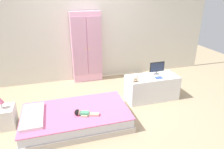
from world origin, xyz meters
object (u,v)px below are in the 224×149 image
object	(u,v)px
bed	(76,118)
nightstand	(4,117)
doll	(82,113)
tv_stand	(152,87)
wardrobe	(87,48)
tv_monitor	(157,67)
book_blue	(159,78)
table_lamp	(0,101)
rocking_horse_toy	(136,79)

from	to	relation	value
bed	nightstand	bearing A→B (deg)	166.51
doll	tv_stand	world-z (taller)	tv_stand
tv_stand	wardrobe	bearing A→B (deg)	130.56
tv_monitor	book_blue	size ratio (longest dim) A/B	2.21
table_lamp	wardrobe	xyz separation A→B (m)	(1.63, 1.49, 0.36)
rocking_horse_toy	tv_monitor	bearing A→B (deg)	23.06
bed	table_lamp	bearing A→B (deg)	166.51
bed	rocking_horse_toy	distance (m)	1.30
doll	wardrobe	bearing A→B (deg)	77.68
doll	rocking_horse_toy	world-z (taller)	rocking_horse_toy
tv_stand	rocking_horse_toy	size ratio (longest dim) A/B	7.99
table_lamp	nightstand	bearing A→B (deg)	0.00
wardrobe	table_lamp	bearing A→B (deg)	-137.60
table_lamp	tv_stand	xyz separation A→B (m)	(2.74, 0.20, -0.24)
rocking_horse_toy	book_blue	bearing A→B (deg)	5.28
nightstand	doll	bearing A→B (deg)	-19.06
doll	table_lamp	distance (m)	1.30
nightstand	table_lamp	world-z (taller)	table_lamp
wardrobe	tv_stand	world-z (taller)	wardrobe
wardrobe	tv_stand	bearing A→B (deg)	-49.44
tv_stand	tv_monitor	xyz separation A→B (m)	(0.13, 0.08, 0.40)
book_blue	tv_monitor	bearing A→B (deg)	74.80
bed	tv_monitor	size ratio (longest dim) A/B	5.52
doll	book_blue	bearing A→B (deg)	17.74
table_lamp	bed	bearing A→B (deg)	-13.49
bed	wardrobe	size ratio (longest dim) A/B	1.03
bed	nightstand	xyz separation A→B (m)	(-1.13, 0.27, 0.05)
bed	tv_stand	xyz separation A→B (m)	(1.61, 0.47, 0.12)
nightstand	rocking_horse_toy	xyz separation A→B (m)	(2.32, 0.05, 0.38)
nightstand	tv_stand	xyz separation A→B (m)	(2.74, 0.20, 0.07)
nightstand	tv_monitor	size ratio (longest dim) A/B	1.11
nightstand	book_blue	size ratio (longest dim) A/B	2.47
wardrobe	book_blue	size ratio (longest dim) A/B	11.81
table_lamp	rocking_horse_toy	xyz separation A→B (m)	(2.32, 0.05, 0.08)
bed	tv_stand	world-z (taller)	tv_stand
rocking_horse_toy	doll	bearing A→B (deg)	-157.02
tv_stand	book_blue	world-z (taller)	book_blue
bed	table_lamp	world-z (taller)	table_lamp
table_lamp	tv_monitor	bearing A→B (deg)	5.61
table_lamp	rocking_horse_toy	bearing A→B (deg)	1.13
tv_monitor	rocking_horse_toy	size ratio (longest dim) A/B	2.41
rocking_horse_toy	table_lamp	bearing A→B (deg)	-178.87
tv_stand	tv_monitor	bearing A→B (deg)	32.23
bed	book_blue	world-z (taller)	book_blue
bed	table_lamp	size ratio (longest dim) A/B	8.92
rocking_horse_toy	nightstand	bearing A→B (deg)	-178.87
tv_monitor	rocking_horse_toy	distance (m)	0.61
tv_monitor	bed	bearing A→B (deg)	-162.32
wardrobe	tv_stand	size ratio (longest dim) A/B	1.61
nightstand	rocking_horse_toy	world-z (taller)	rocking_horse_toy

